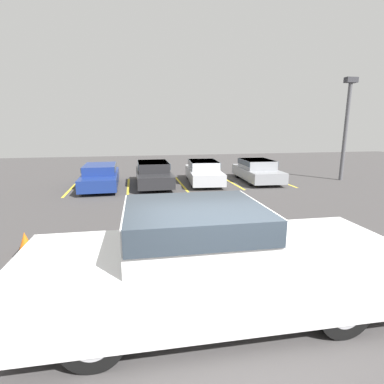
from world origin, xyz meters
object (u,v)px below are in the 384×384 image
at_px(pickup_truck, 213,262).
at_px(parked_sedan_d, 257,170).
at_px(parked_sedan_b, 153,173).
at_px(light_post, 347,121).
at_px(parked_sedan_a, 100,175).
at_px(traffic_cone, 25,243).
at_px(parked_sedan_c, 203,171).

relative_size(pickup_truck, parked_sedan_d, 1.36).
xyz_separation_m(parked_sedan_b, light_post, (11.23, -0.62, 2.77)).
xyz_separation_m(pickup_truck, parked_sedan_b, (-0.17, 11.92, -0.29)).
relative_size(parked_sedan_a, traffic_cone, 8.51).
height_order(light_post, traffic_cone, light_post).
bearing_deg(pickup_truck, parked_sedan_b, 91.95).
height_order(parked_sedan_b, traffic_cone, parked_sedan_b).
distance_m(parked_sedan_d, traffic_cone, 13.12).
bearing_deg(light_post, parked_sedan_c, 174.99).
distance_m(parked_sedan_a, parked_sedan_c, 5.67).
height_order(parked_sedan_a, parked_sedan_d, parked_sedan_d).
height_order(parked_sedan_b, parked_sedan_c, parked_sedan_b).
distance_m(pickup_truck, parked_sedan_b, 11.93).
distance_m(parked_sedan_a, parked_sedan_d, 8.88).
bearing_deg(parked_sedan_c, traffic_cone, -32.68).
distance_m(parked_sedan_a, parked_sedan_b, 2.80).
height_order(pickup_truck, parked_sedan_d, pickup_truck).
relative_size(parked_sedan_a, parked_sedan_c, 1.02).
xyz_separation_m(pickup_truck, light_post, (11.06, 11.30, 2.49)).
xyz_separation_m(parked_sedan_a, parked_sedan_d, (8.88, 0.11, 0.03)).
xyz_separation_m(parked_sedan_c, parked_sedan_d, (3.22, -0.11, 0.01)).
height_order(parked_sedan_c, traffic_cone, parked_sedan_c).
height_order(parked_sedan_d, traffic_cone, parked_sedan_d).
bearing_deg(parked_sedan_a, parked_sedan_c, 91.20).
xyz_separation_m(pickup_truck, parked_sedan_c, (2.69, 12.04, -0.30)).
height_order(parked_sedan_c, light_post, light_post).
bearing_deg(parked_sedan_c, parked_sedan_d, 93.26).
bearing_deg(parked_sedan_d, parked_sedan_c, -88.52).
height_order(parked_sedan_a, parked_sedan_c, parked_sedan_c).
bearing_deg(traffic_cone, parked_sedan_b, 65.70).
xyz_separation_m(parked_sedan_a, traffic_cone, (-1.06, -8.44, -0.39)).
bearing_deg(traffic_cone, parked_sedan_d, 40.69).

